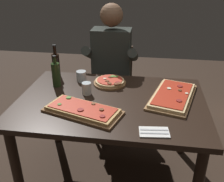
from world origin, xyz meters
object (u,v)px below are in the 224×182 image
at_px(seated_diner, 111,65).
at_px(diner_chair, 113,83).
at_px(dining_table, 111,111).
at_px(tumbler_far_side, 81,76).
at_px(pizza_rectangular_front, 83,110).
at_px(pizza_rectangular_left, 173,96).
at_px(tumbler_near_camera, 87,89).
at_px(wine_bottle_dark, 56,64).
at_px(oil_bottle_amber, 56,74).
at_px(pizza_round_far, 110,82).

bearing_deg(seated_diner, diner_chair, 90.00).
height_order(dining_table, tumbler_far_side, tumbler_far_side).
height_order(dining_table, diner_chair, diner_chair).
xyz_separation_m(dining_table, pizza_rectangular_front, (-0.16, -0.21, 0.11)).
relative_size(dining_table, pizza_rectangular_front, 2.42).
height_order(pizza_rectangular_left, tumbler_near_camera, tumbler_near_camera).
bearing_deg(wine_bottle_dark, pizza_rectangular_front, -56.82).
bearing_deg(seated_diner, wine_bottle_dark, -141.99).
relative_size(pizza_rectangular_front, seated_diner, 0.43).
xyz_separation_m(dining_table, pizza_rectangular_left, (0.46, 0.10, 0.11)).
relative_size(dining_table, seated_diner, 1.05).
bearing_deg(wine_bottle_dark, seated_diner, 38.01).
distance_m(dining_table, seated_diner, 0.75).
height_order(oil_bottle_amber, tumbler_near_camera, oil_bottle_amber).
distance_m(pizza_rectangular_front, pizza_rectangular_left, 0.69).
bearing_deg(pizza_rectangular_left, tumbler_far_side, 164.67).
bearing_deg(diner_chair, wine_bottle_dark, -133.53).
bearing_deg(oil_bottle_amber, pizza_rectangular_left, -5.06).
bearing_deg(oil_bottle_amber, diner_chair, 61.31).
distance_m(dining_table, tumbler_far_side, 0.45).
distance_m(pizza_rectangular_front, pizza_round_far, 0.50).
xyz_separation_m(pizza_round_far, tumbler_near_camera, (-0.15, -0.21, 0.02)).
distance_m(pizza_round_far, tumbler_near_camera, 0.26).
height_order(pizza_round_far, diner_chair, diner_chair).
bearing_deg(pizza_round_far, seated_diner, 97.56).
bearing_deg(pizza_rectangular_front, tumbler_far_side, 105.34).
xyz_separation_m(pizza_rectangular_left, tumbler_far_side, (-0.76, 0.21, 0.03)).
bearing_deg(tumbler_far_side, seated_diner, 65.83).
relative_size(pizza_rectangular_left, tumbler_near_camera, 6.25).
bearing_deg(tumbler_far_side, pizza_round_far, -6.07).
distance_m(pizza_rectangular_front, diner_chair, 1.10).
distance_m(oil_bottle_amber, tumbler_far_side, 0.23).
distance_m(pizza_round_far, seated_diner, 0.46).
relative_size(oil_bottle_amber, tumbler_near_camera, 2.77).
bearing_deg(dining_table, wine_bottle_dark, 144.91).
bearing_deg(pizza_rectangular_left, dining_table, -167.91).
distance_m(wine_bottle_dark, tumbler_far_side, 0.27).
distance_m(tumbler_near_camera, tumbler_far_side, 0.26).
xyz_separation_m(pizza_rectangular_left, seated_diner, (-0.57, 0.64, -0.02)).
relative_size(dining_table, tumbler_far_side, 15.59).
distance_m(dining_table, pizza_rectangular_front, 0.29).
relative_size(pizza_round_far, tumbler_far_side, 3.05).
bearing_deg(diner_chair, tumbler_near_camera, -96.52).
height_order(wine_bottle_dark, tumbler_near_camera, wine_bottle_dark).
height_order(pizza_rectangular_left, oil_bottle_amber, oil_bottle_amber).
bearing_deg(diner_chair, dining_table, -82.52).
distance_m(tumbler_near_camera, diner_chair, 0.84).
bearing_deg(oil_bottle_amber, tumbler_near_camera, -21.34).
relative_size(tumbler_near_camera, seated_diner, 0.07).
relative_size(dining_table, tumbler_near_camera, 14.75).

